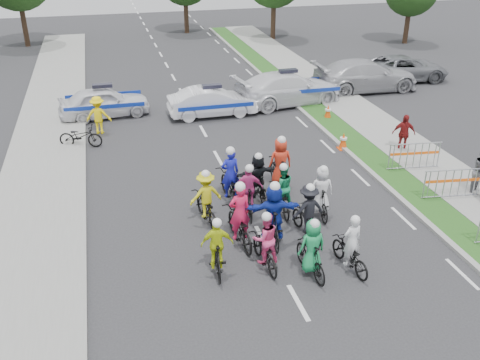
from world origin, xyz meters
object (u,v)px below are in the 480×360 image
object	(u,v)px
civilian_suv	(404,68)
rider_3	(217,251)
spectator_2	(404,133)
cone_0	(343,141)
rider_12	(230,183)
marshal_hiviz	(98,115)
rider_13	(280,168)
civilian_sedan	(365,75)
rider_4	(308,216)
rider_7	(321,196)
rider_8	(282,194)
rider_6	(239,223)
cone_1	(328,112)
rider_1	(311,253)
barrier_2	(414,157)
parked_bike	(81,136)
police_car_1	(212,102)
police_car_2	(288,88)
barrier_1	(452,185)
rider_11	(257,180)
rider_0	(350,251)
rider_5	(273,217)
rider_9	(248,195)
rider_10	(206,202)
rider_2	(265,246)

from	to	relation	value
civilian_suv	rider_3	bearing A→B (deg)	143.70
spectator_2	cone_0	size ratio (longest dim) A/B	2.23
rider_12	marshal_hiviz	xyz separation A→B (m)	(-4.01, 7.40, 0.18)
rider_13	civilian_sedan	size ratio (longest dim) A/B	0.34
rider_4	rider_7	xyz separation A→B (m)	(0.84, 1.04, -0.00)
rider_8	spectator_2	bearing A→B (deg)	-148.16
marshal_hiviz	rider_6	bearing A→B (deg)	124.55
rider_6	cone_1	distance (m)	11.26
rider_3	rider_1	bearing A→B (deg)	169.08
rider_4	rider_8	world-z (taller)	rider_4
barrier_2	parked_bike	size ratio (longest dim) A/B	1.13
police_car_1	police_car_2	distance (m)	4.09
marshal_hiviz	barrier_1	bearing A→B (deg)	154.60
barrier_2	rider_11	bearing A→B (deg)	-173.43
police_car_1	rider_6	bearing A→B (deg)	171.37
rider_12	rider_6	bearing A→B (deg)	77.59
rider_1	parked_bike	distance (m)	12.04
rider_8	rider_0	bearing A→B (deg)	106.01
rider_3	rider_13	world-z (taller)	rider_13
barrier_1	spectator_2	bearing A→B (deg)	82.28
rider_0	cone_0	size ratio (longest dim) A/B	2.46
police_car_2	rider_3	bearing A→B (deg)	144.19
police_car_2	barrier_2	size ratio (longest dim) A/B	2.76
civilian_suv	parked_bike	distance (m)	18.69
rider_8	marshal_hiviz	bearing A→B (deg)	-54.49
police_car_2	cone_0	world-z (taller)	police_car_2
rider_5	rider_9	bearing A→B (deg)	-74.25
rider_1	rider_11	xyz separation A→B (m)	(-0.19, 4.29, 0.06)
police_car_1	civilian_suv	size ratio (longest dim) A/B	0.82
rider_9	cone_1	world-z (taller)	rider_9
rider_5	rider_6	bearing A→B (deg)	-4.72
civilian_sedan	cone_1	distance (m)	5.27
cone_1	barrier_2	bearing A→B (deg)	-82.52
rider_3	barrier_1	distance (m)	8.57
spectator_2	cone_0	distance (m)	2.36
rider_11	parked_bike	xyz separation A→B (m)	(-5.66, 6.23, -0.28)
rider_8	rider_10	bearing A→B (deg)	2.82
police_car_2	civilian_suv	distance (m)	8.23
cone_1	rider_2	bearing A→B (deg)	-121.03
rider_1	rider_5	size ratio (longest dim) A/B	0.87
rider_5	barrier_1	world-z (taller)	rider_5
rider_3	rider_10	world-z (taller)	rider_10
cone_0	police_car_2	bearing A→B (deg)	92.60
rider_5	rider_10	world-z (taller)	rider_5
barrier_1	barrier_2	distance (m)	2.32
rider_8	cone_1	size ratio (longest dim) A/B	2.48
barrier_2	rider_1	bearing A→B (deg)	-140.16
marshal_hiviz	parked_bike	xyz separation A→B (m)	(-0.78, -1.37, -0.36)
rider_6	police_car_2	world-z (taller)	rider_6
rider_11	rider_5	bearing A→B (deg)	72.14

